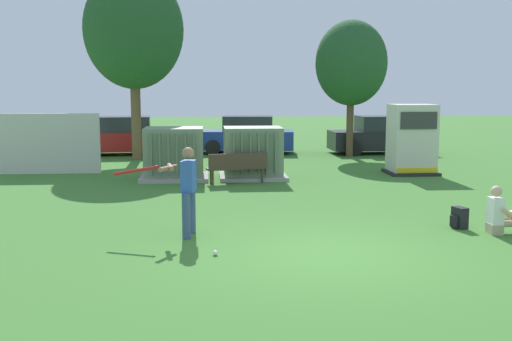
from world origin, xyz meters
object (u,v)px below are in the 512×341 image
at_px(parked_car_leftmost, 123,137).
at_px(seated_spectator, 500,215).
at_px(transformer_west, 174,154).
at_px(sports_ball, 215,253).
at_px(batter, 186,186).
at_px(parked_car_left_of_center, 246,136).
at_px(transformer_mid_west, 253,154).
at_px(backpack, 459,218).
at_px(parked_car_right_of_center, 380,136).
at_px(generator_enclosure, 412,140).
at_px(park_bench, 237,166).

bearing_deg(parked_car_leftmost, seated_spectator, -57.96).
relative_size(transformer_west, sports_ball, 23.33).
distance_m(batter, parked_car_left_of_center, 14.85).
height_order(transformer_mid_west, parked_car_leftmost, same).
relative_size(transformer_mid_west, parked_car_leftmost, 0.49).
height_order(transformer_west, parked_car_left_of_center, same).
xyz_separation_m(sports_ball, backpack, (5.03, 1.63, 0.17)).
bearing_deg(sports_ball, transformer_west, 97.38).
bearing_deg(transformer_mid_west, batter, -104.21).
bearing_deg(seated_spectator, transformer_west, 131.51).
bearing_deg(parked_car_left_of_center, sports_ball, -95.54).
bearing_deg(parked_car_right_of_center, generator_enclosure, -96.43).
distance_m(backpack, parked_car_left_of_center, 14.94).
xyz_separation_m(transformer_mid_west, parked_car_left_of_center, (0.24, 7.33, -0.04)).
bearing_deg(transformer_mid_west, seated_spectator, -60.65).
bearing_deg(park_bench, batter, -101.71).
height_order(transformer_mid_west, sports_ball, transformer_mid_west).
bearing_deg(generator_enclosure, transformer_mid_west, -173.79).
xyz_separation_m(transformer_west, park_bench, (1.92, -0.97, -0.25)).
xyz_separation_m(transformer_west, batter, (0.60, -7.35, 0.19)).
bearing_deg(parked_car_leftmost, generator_enclosure, -32.73).
distance_m(transformer_mid_west, seated_spectator, 8.83).
xyz_separation_m(park_bench, backpack, (4.25, -6.20, -0.32)).
xyz_separation_m(transformer_west, backpack, (6.17, -7.17, -0.57)).
bearing_deg(park_bench, seated_spectator, -54.00).
relative_size(parked_car_leftmost, parked_car_left_of_center, 0.98).
relative_size(transformer_west, parked_car_leftmost, 0.49).
bearing_deg(transformer_west, parked_car_left_of_center, 69.77).
distance_m(seated_spectator, backpack, 0.81).
distance_m(backpack, parked_car_leftmost, 16.85).
bearing_deg(seated_spectator, parked_car_leftmost, 122.04).
distance_m(generator_enclosure, sports_ball, 11.57).
bearing_deg(backpack, transformer_west, 130.71).
relative_size(sports_ball, seated_spectator, 0.09).
xyz_separation_m(generator_enclosure, park_bench, (-5.86, -1.57, -0.60)).
height_order(seated_spectator, backpack, seated_spectator).
bearing_deg(transformer_west, transformer_mid_west, 0.48).
xyz_separation_m(parked_car_leftmost, parked_car_left_of_center, (5.25, 0.11, 0.00)).
height_order(generator_enclosure, seated_spectator, generator_enclosure).
distance_m(batter, parked_car_leftmost, 14.92).
xyz_separation_m(transformer_mid_west, generator_enclosure, (5.32, 0.58, 0.35)).
distance_m(batter, parked_car_right_of_center, 16.16).
bearing_deg(transformer_mid_west, backpack, -62.74).
bearing_deg(parked_car_left_of_center, seated_spectator, -74.80).
height_order(transformer_west, parked_car_leftmost, same).
xyz_separation_m(transformer_west, transformer_mid_west, (2.46, 0.02, 0.00)).
relative_size(transformer_mid_west, sports_ball, 23.33).
bearing_deg(parked_car_left_of_center, transformer_mid_west, -91.91).
xyz_separation_m(generator_enclosure, batter, (-7.18, -7.95, -0.16)).
bearing_deg(batter, seated_spectator, -3.01).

